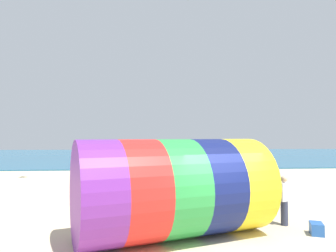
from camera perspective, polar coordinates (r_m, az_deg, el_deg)
ground_plane at (r=8.73m, az=12.03°, el=-22.01°), size 120.00×120.00×0.00m
sea at (r=46.94m, az=-1.46°, el=-5.60°), size 120.00×40.00×0.10m
giant_inflatable_tube at (r=9.13m, az=1.10°, el=-11.70°), size 6.30×4.56×2.91m
kite_handler at (r=11.12m, az=21.26°, el=-13.00°), size 0.41×0.33×1.66m
cooler_box at (r=10.65m, az=26.44°, el=-17.10°), size 0.52×0.61×0.36m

